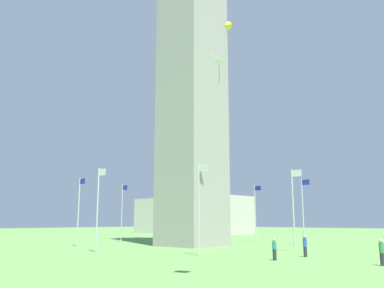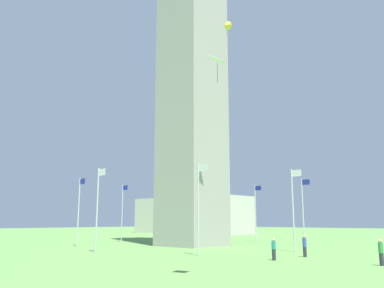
{
  "view_description": "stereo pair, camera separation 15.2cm",
  "coord_description": "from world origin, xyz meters",
  "px_view_note": "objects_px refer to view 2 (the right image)",
  "views": [
    {
      "loc": [
        33.4,
        -36.5,
        2.93
      ],
      "look_at": [
        0.0,
        0.0,
        12.16
      ],
      "focal_mm": 38.49,
      "sensor_mm": 36.0,
      "label": 1
    },
    {
      "loc": [
        33.51,
        -36.4,
        2.93
      ],
      "look_at": [
        0.0,
        0.0,
        12.16
      ],
      "focal_mm": 38.49,
      "sensor_mm": 36.0,
      "label": 2
    }
  ],
  "objects_px": {
    "flagpole_w": "(98,205)",
    "person_teal_shirt": "(274,249)",
    "flagpole_n": "(293,206)",
    "flagpole_sw": "(79,208)",
    "flagpole_e": "(256,210)",
    "distant_building": "(192,215)",
    "obelisk_monument": "(192,13)",
    "flagpole_nw": "(199,204)",
    "flagpole_ne": "(303,208)",
    "person_green_shirt": "(381,252)",
    "person_blue_shirt": "(305,246)",
    "kite_yellow_delta": "(227,25)",
    "flagpole_s": "(122,210)",
    "kite_white_diamond": "(217,61)",
    "flagpole_se": "(189,211)"
  },
  "relations": [
    {
      "from": "flagpole_w",
      "to": "person_teal_shirt",
      "type": "height_order",
      "value": "flagpole_w"
    },
    {
      "from": "flagpole_n",
      "to": "flagpole_sw",
      "type": "distance_m",
      "value": 24.69
    },
    {
      "from": "flagpole_e",
      "to": "distant_building",
      "type": "distance_m",
      "value": 39.65
    },
    {
      "from": "obelisk_monument",
      "to": "flagpole_e",
      "type": "height_order",
      "value": "obelisk_monument"
    },
    {
      "from": "flagpole_sw",
      "to": "flagpole_nw",
      "type": "xyz_separation_m",
      "value": [
        18.9,
        -0.0,
        0.0
      ]
    },
    {
      "from": "flagpole_w",
      "to": "person_teal_shirt",
      "type": "xyz_separation_m",
      "value": [
        16.43,
        4.54,
        -3.57
      ]
    },
    {
      "from": "flagpole_ne",
      "to": "person_green_shirt",
      "type": "relative_size",
      "value": 4.6
    },
    {
      "from": "person_blue_shirt",
      "to": "flagpole_nw",
      "type": "bearing_deg",
      "value": 33.66
    },
    {
      "from": "flagpole_ne",
      "to": "flagpole_w",
      "type": "distance_m",
      "value": 24.69
    },
    {
      "from": "person_teal_shirt",
      "to": "kite_yellow_delta",
      "type": "height_order",
      "value": "kite_yellow_delta"
    },
    {
      "from": "flagpole_s",
      "to": "kite_white_diamond",
      "type": "distance_m",
      "value": 40.28
    },
    {
      "from": "flagpole_se",
      "to": "person_teal_shirt",
      "type": "xyz_separation_m",
      "value": [
        25.88,
        -18.28,
        -3.57
      ]
    },
    {
      "from": "flagpole_sw",
      "to": "person_blue_shirt",
      "type": "bearing_deg",
      "value": 10.36
    },
    {
      "from": "flagpole_ne",
      "to": "person_green_shirt",
      "type": "bearing_deg",
      "value": -49.66
    },
    {
      "from": "flagpole_s",
      "to": "flagpole_w",
      "type": "relative_size",
      "value": 1.0
    },
    {
      "from": "flagpole_s",
      "to": "person_blue_shirt",
      "type": "relative_size",
      "value": 4.54
    },
    {
      "from": "flagpole_n",
      "to": "person_teal_shirt",
      "type": "relative_size",
      "value": 4.97
    },
    {
      "from": "flagpole_e",
      "to": "flagpole_nw",
      "type": "xyz_separation_m",
      "value": [
        9.45,
        -22.81,
        0.0
      ]
    },
    {
      "from": "flagpole_se",
      "to": "flagpole_s",
      "type": "xyz_separation_m",
      "value": [
        -3.91,
        -9.45,
        0.0
      ]
    },
    {
      "from": "flagpole_n",
      "to": "flagpole_s",
      "type": "relative_size",
      "value": 1.0
    },
    {
      "from": "flagpole_n",
      "to": "kite_yellow_delta",
      "type": "xyz_separation_m",
      "value": [
        -4.02,
        -4.93,
        18.4
      ]
    },
    {
      "from": "flagpole_s",
      "to": "flagpole_sw",
      "type": "xyz_separation_m",
      "value": [
        3.91,
        -9.45,
        0.0
      ]
    },
    {
      "from": "flagpole_n",
      "to": "person_teal_shirt",
      "type": "bearing_deg",
      "value": -70.86
    },
    {
      "from": "flagpole_n",
      "to": "person_teal_shirt",
      "type": "distance_m",
      "value": 10.0
    },
    {
      "from": "obelisk_monument",
      "to": "flagpole_w",
      "type": "distance_m",
      "value": 28.5
    },
    {
      "from": "obelisk_monument",
      "to": "flagpole_se",
      "type": "relative_size",
      "value": 7.43
    },
    {
      "from": "flagpole_n",
      "to": "distant_building",
      "type": "bearing_deg",
      "value": 142.46
    },
    {
      "from": "person_teal_shirt",
      "to": "distant_building",
      "type": "relative_size",
      "value": 0.06
    },
    {
      "from": "obelisk_monument",
      "to": "flagpole_n",
      "type": "distance_m",
      "value": 28.53
    },
    {
      "from": "flagpole_e",
      "to": "flagpole_se",
      "type": "distance_m",
      "value": 10.23
    },
    {
      "from": "flagpole_n",
      "to": "person_green_shirt",
      "type": "height_order",
      "value": "flagpole_n"
    },
    {
      "from": "flagpole_se",
      "to": "flagpole_w",
      "type": "distance_m",
      "value": 24.69
    },
    {
      "from": "flagpole_e",
      "to": "distant_building",
      "type": "relative_size",
      "value": 0.28
    },
    {
      "from": "flagpole_e",
      "to": "person_green_shirt",
      "type": "bearing_deg",
      "value": -41.12
    },
    {
      "from": "person_blue_shirt",
      "to": "kite_white_diamond",
      "type": "height_order",
      "value": "kite_white_diamond"
    },
    {
      "from": "obelisk_monument",
      "to": "distant_building",
      "type": "relative_size",
      "value": 2.08
    },
    {
      "from": "kite_white_diamond",
      "to": "flagpole_se",
      "type": "bearing_deg",
      "value": 135.11
    },
    {
      "from": "flagpole_n",
      "to": "kite_white_diamond",
      "type": "height_order",
      "value": "kite_white_diamond"
    },
    {
      "from": "flagpole_n",
      "to": "flagpole_ne",
      "type": "distance_m",
      "value": 10.23
    },
    {
      "from": "flagpole_e",
      "to": "person_blue_shirt",
      "type": "distance_m",
      "value": 24.87
    },
    {
      "from": "flagpole_n",
      "to": "flagpole_s",
      "type": "height_order",
      "value": "same"
    },
    {
      "from": "flagpole_nw",
      "to": "distant_building",
      "type": "relative_size",
      "value": 0.28
    },
    {
      "from": "flagpole_sw",
      "to": "person_blue_shirt",
      "type": "distance_m",
      "value": 26.89
    },
    {
      "from": "flagpole_sw",
      "to": "person_blue_shirt",
      "type": "xyz_separation_m",
      "value": [
        26.23,
        4.79,
        -3.49
      ]
    },
    {
      "from": "obelisk_monument",
      "to": "person_teal_shirt",
      "type": "relative_size",
      "value": 36.89
    },
    {
      "from": "person_blue_shirt",
      "to": "kite_white_diamond",
      "type": "xyz_separation_m",
      "value": [
        3.85,
        -15.86,
        10.28
      ]
    },
    {
      "from": "person_green_shirt",
      "to": "kite_white_diamond",
      "type": "xyz_separation_m",
      "value": [
        -3.04,
        -13.21,
        10.3
      ]
    },
    {
      "from": "distant_building",
      "to": "flagpole_w",
      "type": "bearing_deg",
      "value": -56.09
    },
    {
      "from": "flagpole_s",
      "to": "person_green_shirt",
      "type": "height_order",
      "value": "flagpole_s"
    },
    {
      "from": "obelisk_monument",
      "to": "person_blue_shirt",
      "type": "bearing_deg",
      "value": -15.45
    }
  ]
}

